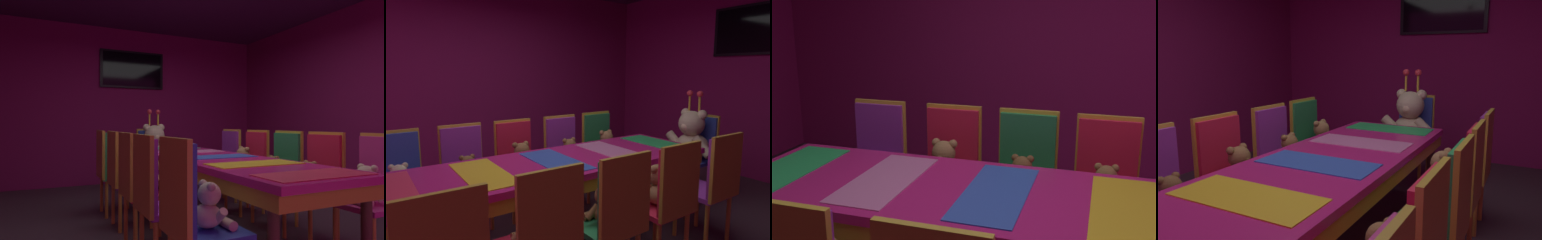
{
  "view_description": "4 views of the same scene",
  "coord_description": "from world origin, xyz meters",
  "views": [
    {
      "loc": [
        -1.57,
        -2.78,
        1.06
      ],
      "look_at": [
        -0.12,
        0.29,
        1.1
      ],
      "focal_mm": 30.74,
      "sensor_mm": 36.0,
      "label": 1
    },
    {
      "loc": [
        2.33,
        -1.36,
        1.5
      ],
      "look_at": [
        0.01,
        0.23,
        1.07
      ],
      "focal_mm": 30.38,
      "sensor_mm": 36.0,
      "label": 2
    },
    {
      "loc": [
        -2.07,
        -0.49,
        1.64
      ],
      "look_at": [
        0.05,
        0.19,
        1.1
      ],
      "focal_mm": 41.82,
      "sensor_mm": 36.0,
      "label": 3
    },
    {
      "loc": [
        1.19,
        -1.83,
        1.41
      ],
      "look_at": [
        0.14,
        0.17,
        1.01
      ],
      "focal_mm": 33.3,
      "sensor_mm": 36.0,
      "label": 4
    }
  ],
  "objects": [
    {
      "name": "wall_back",
      "position": [
        0.0,
        3.2,
        1.4
      ],
      "size": [
        5.2,
        0.12,
        2.8
      ],
      "primitive_type": "cube",
      "color": "#8C1959",
      "rests_on": "ground_plane"
    },
    {
      "name": "wall_left",
      "position": [
        -2.6,
        0.0,
        1.4
      ],
      "size": [
        0.12,
        6.4,
        2.8
      ],
      "primitive_type": "cube",
      "color": "#8C1959",
      "rests_on": "ground_plane"
    },
    {
      "name": "banquet_table",
      "position": [
        0.0,
        -0.0,
        0.66
      ],
      "size": [
        0.9,
        2.93,
        0.75
      ],
      "color": "#C61E72",
      "rests_on": "ground_plane"
    },
    {
      "name": "chair_left_0",
      "position": [
        -0.81,
        -1.11,
        0.6
      ],
      "size": [
        0.42,
        0.41,
        0.98
      ],
      "color": "#2D47B2",
      "rests_on": "ground_plane"
    },
    {
      "name": "teddy_left_0",
      "position": [
        -0.67,
        -1.11,
        0.58
      ],
      "size": [
        0.22,
        0.29,
        0.27
      ],
      "color": "beige",
      "rests_on": "chair_left_0"
    },
    {
      "name": "chair_left_1",
      "position": [
        -0.82,
        -0.54,
        0.6
      ],
      "size": [
        0.42,
        0.41,
        0.98
      ],
      "color": "purple",
      "rests_on": "ground_plane"
    },
    {
      "name": "teddy_left_1",
      "position": [
        -0.68,
        -0.54,
        0.57
      ],
      "size": [
        0.22,
        0.28,
        0.26
      ],
      "color": "brown",
      "rests_on": "chair_left_1"
    },
    {
      "name": "chair_left_2",
      "position": [
        -0.81,
        -0.0,
        0.6
      ],
      "size": [
        0.42,
        0.41,
        0.98
      ],
      "color": "red",
      "rests_on": "ground_plane"
    },
    {
      "name": "teddy_left_2",
      "position": [
        -0.66,
        -0.0,
        0.6
      ],
      "size": [
        0.26,
        0.34,
        0.32
      ],
      "color": "olive",
      "rests_on": "chair_left_2"
    },
    {
      "name": "chair_left_3",
      "position": [
        -0.8,
        0.58,
        0.6
      ],
      "size": [
        0.42,
        0.41,
        0.98
      ],
      "color": "purple",
      "rests_on": "ground_plane"
    },
    {
      "name": "teddy_left_3",
      "position": [
        -0.66,
        0.58,
        0.59
      ],
      "size": [
        0.24,
        0.31,
        0.3
      ],
      "color": "olive",
      "rests_on": "chair_left_3"
    },
    {
      "name": "chair_left_4",
      "position": [
        -0.83,
        1.13,
        0.6
      ],
      "size": [
        0.42,
        0.41,
        0.98
      ],
      "color": "#268C4C",
      "rests_on": "ground_plane"
    },
    {
      "name": "teddy_left_4",
      "position": [
        -0.68,
        1.13,
        0.6
      ],
      "size": [
        0.27,
        0.34,
        0.32
      ],
      "color": "#9E7247",
      "rests_on": "chair_left_4"
    },
    {
      "name": "chair_right_1",
      "position": [
        0.8,
        -0.53,
        0.6
      ],
      "size": [
        0.42,
        0.41,
        0.98
      ],
      "rotation": [
        0.0,
        0.0,
        3.14
      ],
      "color": "red",
      "rests_on": "ground_plane"
    },
    {
      "name": "teddy_right_1",
      "position": [
        0.66,
        -0.53,
        0.57
      ],
      "size": [
        0.22,
        0.28,
        0.27
      ],
      "rotation": [
        0.0,
        0.0,
        3.14
      ],
      "color": "olive",
      "rests_on": "chair_right_1"
    },
    {
      "name": "chair_right_2",
      "position": [
        0.82,
        -0.01,
        0.6
      ],
      "size": [
        0.42,
        0.41,
        0.98
      ],
      "rotation": [
        0.0,
        0.0,
        3.14
      ],
      "color": "#268C4C",
      "rests_on": "ground_plane"
    },
    {
      "name": "teddy_right_2",
      "position": [
        0.67,
        -0.01,
        0.57
      ],
      "size": [
        0.22,
        0.28,
        0.27
      ],
      "rotation": [
        0.0,
        0.0,
        3.14
      ],
      "color": "brown",
      "rests_on": "chair_right_2"
    },
    {
      "name": "chair_right_3",
      "position": [
        0.81,
        0.53,
        0.6
      ],
      "size": [
        0.42,
        0.41,
        0.98
      ],
      "rotation": [
        0.0,
        0.0,
        3.14
      ],
      "color": "red",
      "rests_on": "ground_plane"
    },
    {
      "name": "teddy_right_3",
      "position": [
        0.66,
        0.53,
        0.6
      ],
      "size": [
        0.27,
        0.35,
        0.33
      ],
      "rotation": [
        0.0,
        0.0,
        3.14
      ],
      "color": "#9E7247",
      "rests_on": "chair_right_3"
    },
    {
      "name": "chair_right_4",
      "position": [
        0.81,
        1.12,
        0.6
      ],
      "size": [
        0.42,
        0.41,
        0.98
      ],
      "rotation": [
        0.0,
        0.0,
        3.14
      ],
      "color": "purple",
      "rests_on": "ground_plane"
    },
    {
      "name": "throne_chair",
      "position": [
        0.0,
        2.01,
        0.6
      ],
      "size": [
        0.41,
        0.42,
        0.98
      ],
      "rotation": [
        0.0,
        0.0,
        -1.57
      ],
      "color": "#2D47B2",
      "rests_on": "ground_plane"
    },
    {
      "name": "king_teddy_bear",
      "position": [
        0.0,
        1.84,
        0.72
      ],
      "size": [
        0.64,
        0.49,
        0.82
      ],
      "rotation": [
        0.0,
        0.0,
        -1.57
      ],
      "color": "beige",
      "rests_on": "throne_chair"
    },
    {
      "name": "wall_tv",
      "position": [
        0.0,
        3.11,
        2.05
      ],
      "size": [
        1.16,
        0.06,
        0.67
      ],
      "color": "black"
    }
  ]
}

